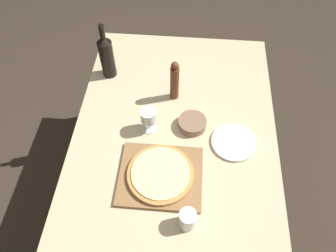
# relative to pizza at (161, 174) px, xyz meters

# --- Properties ---
(ground_plane) EXTENTS (12.00, 12.00, 0.00)m
(ground_plane) POSITION_rel_pizza_xyz_m (0.05, 0.11, -0.75)
(ground_plane) COLOR #382D23
(dining_table) EXTENTS (1.00, 1.72, 0.72)m
(dining_table) POSITION_rel_pizza_xyz_m (0.05, 0.11, -0.10)
(dining_table) COLOR #CCB78E
(dining_table) RESTS_ON ground_plane
(cutting_board) EXTENTS (0.37, 0.32, 0.02)m
(cutting_board) POSITION_rel_pizza_xyz_m (0.00, 0.00, -0.02)
(cutting_board) COLOR olive
(cutting_board) RESTS_ON dining_table
(pizza) EXTENTS (0.30, 0.30, 0.02)m
(pizza) POSITION_rel_pizza_xyz_m (0.00, 0.00, 0.00)
(pizza) COLOR #C68947
(pizza) RESTS_ON cutting_board
(wine_bottle) EXTENTS (0.08, 0.08, 0.33)m
(wine_bottle) POSITION_rel_pizza_xyz_m (-0.35, 0.62, 0.10)
(wine_bottle) COLOR black
(wine_bottle) RESTS_ON dining_table
(pepper_mill) EXTENTS (0.05, 0.05, 0.24)m
(pepper_mill) POSITION_rel_pizza_xyz_m (0.03, 0.48, 0.09)
(pepper_mill) COLOR #5B2D19
(pepper_mill) RESTS_ON dining_table
(wine_glass) EXTENTS (0.08, 0.08, 0.13)m
(wine_glass) POSITION_rel_pizza_xyz_m (-0.08, 0.26, 0.06)
(wine_glass) COLOR silver
(wine_glass) RESTS_ON dining_table
(small_bowl) EXTENTS (0.14, 0.14, 0.04)m
(small_bowl) POSITION_rel_pizza_xyz_m (0.13, 0.29, -0.01)
(small_bowl) COLOR #84664C
(small_bowl) RESTS_ON dining_table
(drinking_tumbler) EXTENTS (0.07, 0.07, 0.10)m
(drinking_tumbler) POSITION_rel_pizza_xyz_m (0.13, -0.20, 0.02)
(drinking_tumbler) COLOR silver
(drinking_tumbler) RESTS_ON dining_table
(dinner_plate) EXTENTS (0.22, 0.22, 0.01)m
(dinner_plate) POSITION_rel_pizza_xyz_m (0.33, 0.21, -0.02)
(dinner_plate) COLOR silver
(dinner_plate) RESTS_ON dining_table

